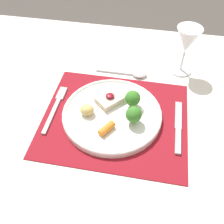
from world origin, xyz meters
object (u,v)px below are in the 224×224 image
at_px(knife, 178,130).
at_px(spoon, 134,74).
at_px(wine_glass_near, 187,42).
at_px(dinner_plate, 113,113).
at_px(fork, 56,106).

relative_size(knife, spoon, 1.09).
distance_m(spoon, wine_glass_near, 0.20).
bearing_deg(dinner_plate, spoon, 79.56).
distance_m(fork, spoon, 0.30).
distance_m(dinner_plate, knife, 0.20).
height_order(dinner_plate, spoon, dinner_plate).
distance_m(dinner_plate, fork, 0.18).
distance_m(dinner_plate, spoon, 0.21).
relative_size(knife, wine_glass_near, 1.16).
xyz_separation_m(knife, wine_glass_near, (0.00, 0.28, 0.11)).
bearing_deg(spoon, fork, -136.43).
bearing_deg(fork, dinner_plate, -4.43).
height_order(dinner_plate, wine_glass_near, wine_glass_near).
bearing_deg(knife, dinner_plate, 176.05).
xyz_separation_m(fork, wine_glass_near, (0.38, 0.26, 0.11)).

